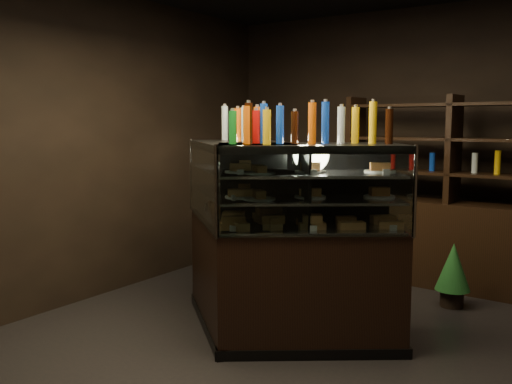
% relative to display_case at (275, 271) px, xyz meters
% --- Properties ---
extents(ground, '(5.00, 5.00, 0.00)m').
position_rel_display_case_xyz_m(ground, '(0.48, 0.08, -0.52)').
color(ground, black).
rests_on(ground, ground).
extents(room_shell, '(5.02, 5.02, 3.01)m').
position_rel_display_case_xyz_m(room_shell, '(0.48, 0.08, 1.42)').
color(room_shell, black).
rests_on(room_shell, ground).
extents(display_case, '(2.22, 1.51, 1.57)m').
position_rel_display_case_xyz_m(display_case, '(0.00, 0.00, 0.00)').
color(display_case, black).
rests_on(display_case, ground).
extents(food_display, '(1.80, 1.00, 0.48)m').
position_rel_display_case_xyz_m(food_display, '(-0.00, -0.01, 0.65)').
color(food_display, '#BB7843').
rests_on(food_display, display_case).
extents(bottles_top, '(1.62, 0.86, 0.30)m').
position_rel_display_case_xyz_m(bottles_top, '(0.00, 0.00, 1.18)').
color(bottles_top, silver).
rests_on(bottles_top, display_case).
extents(potted_conifer, '(0.32, 0.32, 0.69)m').
position_rel_display_case_xyz_m(potted_conifer, '(1.03, 1.50, -0.13)').
color(potted_conifer, black).
rests_on(potted_conifer, ground).
extents(back_shelving, '(2.31, 0.56, 2.00)m').
position_rel_display_case_xyz_m(back_shelving, '(0.83, 2.13, 0.09)').
color(back_shelving, black).
rests_on(back_shelving, ground).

